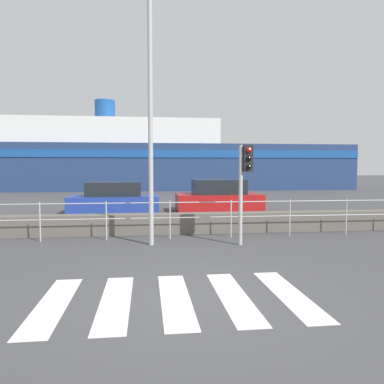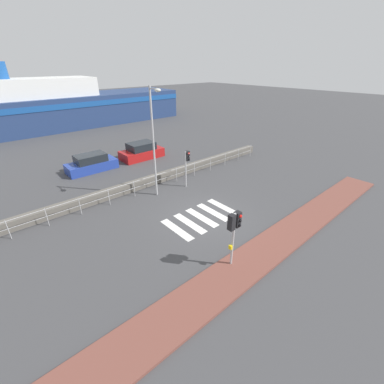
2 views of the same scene
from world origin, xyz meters
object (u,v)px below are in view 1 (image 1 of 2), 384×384
object	(u,v)px
ferry_boat	(144,160)
parked_car_blue	(114,200)
streetlamp	(150,81)
traffic_light_far	(245,172)
parked_car_red	(218,198)

from	to	relation	value
ferry_boat	parked_car_blue	bearing A→B (deg)	-93.77
streetlamp	traffic_light_far	bearing A→B (deg)	-3.10
streetlamp	ferry_boat	size ratio (longest dim) A/B	0.19
parked_car_blue	parked_car_red	size ratio (longest dim) A/B	1.02
parked_car_blue	traffic_light_far	bearing A→B (deg)	-61.93
parked_car_blue	parked_car_red	bearing A→B (deg)	-0.00
traffic_light_far	parked_car_red	xyz separation A→B (m)	(0.75, 7.36, -1.27)
traffic_light_far	ferry_boat	world-z (taller)	ferry_boat
ferry_boat	traffic_light_far	bearing A→B (deg)	-83.90
traffic_light_far	streetlamp	distance (m)	3.28
traffic_light_far	parked_car_blue	distance (m)	8.44
parked_car_blue	ferry_boat	bearing A→B (deg)	86.23
traffic_light_far	parked_car_blue	bearing A→B (deg)	118.07
traffic_light_far	parked_car_red	distance (m)	7.50
streetlamp	parked_car_red	xyz separation A→B (m)	(3.14, 7.23, -3.51)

